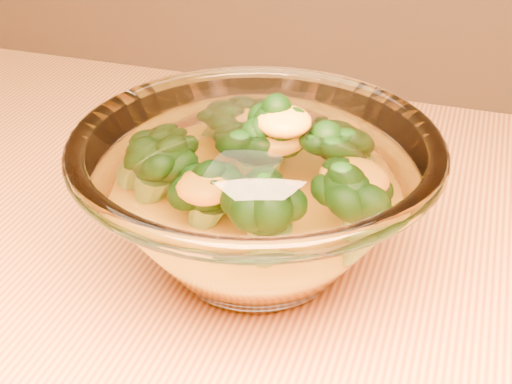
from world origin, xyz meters
TOP-DOWN VIEW (x-y plane):
  - glass_bowl at (0.05, 0.09)m, footprint 0.24×0.24m
  - cheese_sauce at (0.05, 0.09)m, footprint 0.14×0.14m
  - broccoli_heap at (0.05, 0.10)m, footprint 0.16×0.15m

SIDE VIEW (x-z plane):
  - cheese_sauce at x=0.05m, z-range 0.76..0.80m
  - glass_bowl at x=0.05m, z-range 0.75..0.86m
  - broccoli_heap at x=0.05m, z-range 0.78..0.86m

